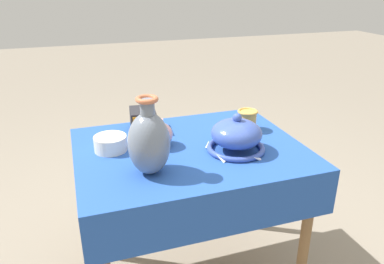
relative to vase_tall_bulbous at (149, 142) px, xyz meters
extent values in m
cylinder|color=olive|center=(0.61, -0.14, -0.49)|extent=(0.04, 0.04, 0.67)
cylinder|color=olive|center=(-0.20, 0.47, -0.49)|extent=(0.04, 0.04, 0.67)
cylinder|color=olive|center=(0.61, 0.47, -0.49)|extent=(0.04, 0.04, 0.67)
cube|color=olive|center=(0.20, 0.16, -0.14)|extent=(0.91, 0.70, 0.03)
cube|color=#234C9E|center=(0.20, 0.16, -0.12)|extent=(0.93, 0.72, 0.01)
cube|color=#234C9E|center=(0.20, -0.20, -0.22)|extent=(0.93, 0.01, 0.19)
ellipsoid|color=slate|center=(0.00, 0.00, -0.01)|extent=(0.15, 0.15, 0.23)
cylinder|color=slate|center=(0.00, 0.00, 0.13)|extent=(0.05, 0.05, 0.05)
torus|color=#BC6642|center=(0.00, 0.00, 0.16)|extent=(0.08, 0.08, 0.02)
torus|color=#3851A8|center=(0.37, 0.07, -0.11)|extent=(0.24, 0.24, 0.02)
ellipsoid|color=#3851A8|center=(0.37, 0.07, -0.05)|extent=(0.21, 0.21, 0.11)
sphere|color=#3851A8|center=(0.37, 0.07, 0.02)|extent=(0.04, 0.04, 0.04)
cone|color=white|center=(0.49, 0.07, -0.11)|extent=(0.01, 0.04, 0.03)
cone|color=white|center=(0.41, 0.18, -0.11)|extent=(0.05, 0.03, 0.03)
cone|color=white|center=(0.28, 0.14, -0.11)|extent=(0.04, 0.04, 0.03)
cone|color=white|center=(0.28, 0.00, -0.11)|extent=(0.04, 0.04, 0.03)
cone|color=white|center=(0.41, -0.04, -0.11)|extent=(0.05, 0.03, 0.03)
cube|color=#232328|center=(0.06, 0.41, -0.07)|extent=(0.13, 0.15, 0.10)
cube|color=orange|center=(0.05, 0.34, -0.07)|extent=(0.10, 0.02, 0.08)
cylinder|color=white|center=(-0.11, 0.23, -0.09)|extent=(0.13, 0.13, 0.06)
ellipsoid|color=#D19399|center=(0.08, 0.21, -0.07)|extent=(0.12, 0.12, 0.10)
cylinder|color=#D19399|center=(0.08, 0.21, -0.01)|extent=(0.05, 0.05, 0.02)
cylinder|color=gold|center=(0.51, 0.26, -0.08)|extent=(0.08, 0.08, 0.09)
torus|color=gold|center=(0.51, 0.26, -0.03)|extent=(0.09, 0.09, 0.01)
camera|label=1|loc=(-0.24, -1.18, 0.54)|focal=35.00mm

